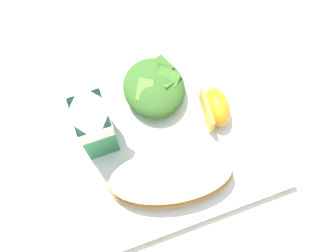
% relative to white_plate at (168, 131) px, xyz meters
% --- Properties ---
extents(ground, '(3.00, 3.00, 0.00)m').
position_rel_white_plate_xyz_m(ground, '(0.00, 0.00, -0.01)').
color(ground, beige).
extents(white_plate, '(0.28, 0.28, 0.02)m').
position_rel_white_plate_xyz_m(white_plate, '(0.00, 0.00, 0.00)').
color(white_plate, silver).
rests_on(white_plate, ground).
extents(cheesy_pizza_bread, '(0.11, 0.18, 0.04)m').
position_rel_white_plate_xyz_m(cheesy_pizza_bread, '(-0.07, 0.02, 0.03)').
color(cheesy_pizza_bread, '#A87038').
rests_on(cheesy_pizza_bread, white_plate).
extents(green_salad_pile, '(0.10, 0.09, 0.04)m').
position_rel_white_plate_xyz_m(green_salad_pile, '(0.06, -0.00, 0.03)').
color(green_salad_pile, '#336023').
rests_on(green_salad_pile, white_plate).
extents(milk_carton, '(0.06, 0.05, 0.11)m').
position_rel_white_plate_xyz_m(milk_carton, '(0.02, 0.10, 0.07)').
color(milk_carton, '#2D8451').
rests_on(milk_carton, white_plate).
extents(orange_wedge_front, '(0.06, 0.04, 0.04)m').
position_rel_white_plate_xyz_m(orange_wedge_front, '(0.00, -0.07, 0.03)').
color(orange_wedge_front, orange).
rests_on(orange_wedge_front, white_plate).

